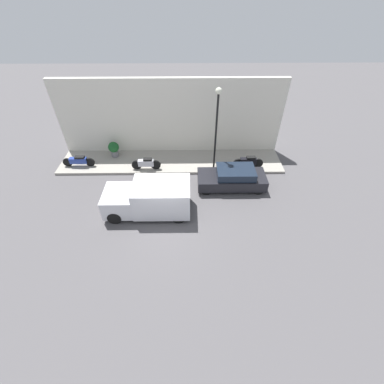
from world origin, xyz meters
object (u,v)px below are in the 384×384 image
Objects in this scene: motorcycle_black at (248,162)px; delivery_van at (149,198)px; motorcycle_blue at (79,161)px; streetlamp at (217,119)px; potted_plant at (114,149)px; parked_car at (232,178)px; scooter_silver at (146,163)px.

delivery_van is at bearing 122.27° from motorcycle_black.
motorcycle_blue is 9.38m from streetlamp.
motorcycle_black is 3.76m from streetlamp.
potted_plant is at bearing 80.54° from motorcycle_black.
parked_car is 10.05m from motorcycle_blue.
parked_car is at bearing -148.82° from streetlamp.
motorcycle_blue is at bearing 51.38° from delivery_van.
motorcycle_blue is 0.40× the size of streetlamp.
parked_car reaches higher than motorcycle_black.
streetlamp reaches higher than potted_plant.
scooter_silver is at bearing 72.86° from parked_car.
motorcycle_black is at bearing -87.47° from streetlamp.
delivery_van is at bearing -170.19° from scooter_silver.
streetlamp is (-0.10, 2.25, 3.01)m from motorcycle_black.
motorcycle_black is at bearing -89.38° from scooter_silver.
motorcycle_black is at bearing -36.34° from parked_car.
delivery_van is 5.89m from streetlamp.
delivery_van reaches higher than scooter_silver.
scooter_silver is 5.32m from streetlamp.
potted_plant reaches higher than motorcycle_blue.
scooter_silver is at bearing -123.30° from potted_plant.
scooter_silver is at bearing -94.93° from motorcycle_blue.
potted_plant is (1.19, -2.09, 0.19)m from motorcycle_blue.
parked_car is 2.06× the size of motorcycle_black.
scooter_silver reaches higher than motorcycle_blue.
streetlamp is at bearing 92.53° from motorcycle_black.
parked_car is 2.16× the size of scooter_silver.
potted_plant reaches higher than scooter_silver.
motorcycle_black is 9.15m from potted_plant.
motorcycle_black is at bearing -91.63° from motorcycle_blue.
motorcycle_black reaches higher than scooter_silver.
delivery_van reaches higher than potted_plant.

